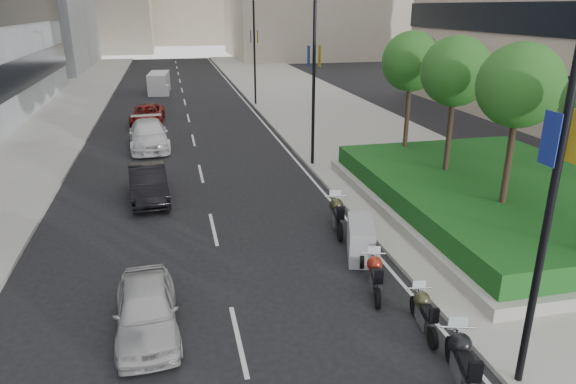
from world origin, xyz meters
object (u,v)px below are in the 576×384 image
object	(u,v)px
lamp_post_2	(252,43)
motorcycle_6	(337,215)
motorcycle_3	(424,312)
car_c	(149,135)
motorcycle_2	(462,362)
car_a	(146,309)
motorcycle_4	(375,275)
car_d	(147,114)
delivery_van	(159,84)
lamp_post_1	(311,67)
car_b	(148,183)
lamp_post_0	(551,166)
motorcycle_5	(361,240)

from	to	relation	value
lamp_post_2	motorcycle_6	size ratio (longest dim) A/B	3.81
motorcycle_3	car_c	size ratio (longest dim) A/B	0.37
motorcycle_2	car_a	distance (m)	7.63
motorcycle_6	car_c	bearing A→B (deg)	36.99
motorcycle_3	motorcycle_4	xyz separation A→B (m)	(-0.51, 2.01, 0.03)
motorcycle_6	car_c	distance (m)	15.57
motorcycle_2	motorcycle_3	xyz separation A→B (m)	(0.18, 2.11, -0.10)
motorcycle_6	car_d	distance (m)	22.10
car_c	delivery_van	xyz separation A→B (m)	(0.46, 20.78, 0.12)
lamp_post_1	car_c	xyz separation A→B (m)	(-8.26, 5.71, -4.28)
car_d	delivery_van	size ratio (longest dim) A/B	1.00
motorcycle_6	car_c	xyz separation A→B (m)	(-7.09, 13.86, 0.15)
motorcycle_4	car_c	world-z (taller)	car_c
lamp_post_1	car_b	xyz separation A→B (m)	(-8.06, -3.15, -4.34)
car_b	delivery_van	size ratio (longest dim) A/B	0.93
motorcycle_3	motorcycle_4	distance (m)	2.08
lamp_post_0	car_b	bearing A→B (deg)	120.19
motorcycle_2	motorcycle_3	bearing A→B (deg)	10.99
car_c	motorcycle_5	bearing A→B (deg)	-69.68
car_a	motorcycle_2	bearing A→B (deg)	-31.03
lamp_post_1	car_d	xyz separation A→B (m)	(-8.53, 12.69, -4.41)
lamp_post_0	motorcycle_2	size ratio (longest dim) A/B	3.90
motorcycle_4	car_d	world-z (taller)	car_d
lamp_post_2	motorcycle_2	world-z (taller)	lamp_post_2
motorcycle_5	car_b	xyz separation A→B (m)	(-6.99, 7.22, 0.11)
lamp_post_1	motorcycle_4	xyz separation A→B (m)	(-1.47, -12.63, -4.50)
car_b	car_c	distance (m)	8.86
motorcycle_4	car_d	size ratio (longest dim) A/B	0.44
car_b	car_a	bearing A→B (deg)	-93.33
car_c	car_a	bearing A→B (deg)	-92.55
car_c	motorcycle_6	bearing A→B (deg)	-66.68
lamp_post_2	motorcycle_3	bearing A→B (deg)	-91.67
motorcycle_5	lamp_post_1	bearing A→B (deg)	11.18
lamp_post_2	motorcycle_6	world-z (taller)	lamp_post_2
lamp_post_0	motorcycle_6	distance (m)	9.97
motorcycle_2	motorcycle_3	distance (m)	2.12
lamp_post_1	car_a	world-z (taller)	lamp_post_1
car_c	lamp_post_0	bearing A→B (deg)	-73.80
motorcycle_4	motorcycle_6	world-z (taller)	motorcycle_6
motorcycle_6	delivery_van	bearing A→B (deg)	20.74
motorcycle_6	car_d	size ratio (longest dim) A/B	0.50
motorcycle_3	car_b	world-z (taller)	car_b
motorcycle_6	car_d	world-z (taller)	car_d
motorcycle_6	motorcycle_2	bearing A→B (deg)	-169.88
car_a	lamp_post_0	bearing A→B (deg)	-28.95
lamp_post_0	car_a	world-z (taller)	lamp_post_0
car_c	motorcycle_3	bearing A→B (deg)	-74.04
motorcycle_6	delivery_van	world-z (taller)	delivery_van
lamp_post_1	motorcycle_4	bearing A→B (deg)	-96.63
car_d	motorcycle_2	bearing A→B (deg)	-72.50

